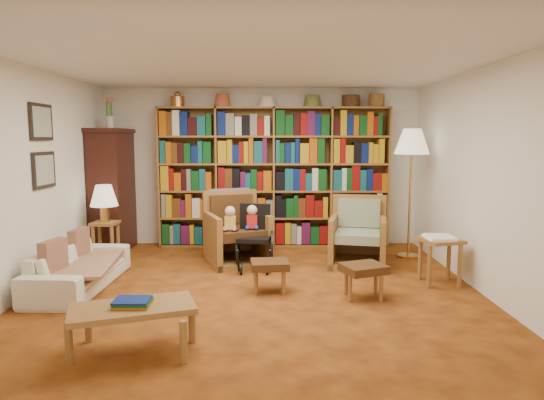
{
  "coord_description": "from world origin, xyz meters",
  "views": [
    {
      "loc": [
        0.16,
        -5.32,
        1.71
      ],
      "look_at": [
        0.17,
        0.6,
        0.96
      ],
      "focal_mm": 32.0,
      "sensor_mm": 36.0,
      "label": 1
    }
  ],
  "objects_px": {
    "footstool_b": "(364,271)",
    "armchair_sage": "(356,238)",
    "side_table_lamp": "(106,234)",
    "floor_lamp": "(412,147)",
    "footstool_a": "(270,267)",
    "coffee_table": "(133,312)",
    "sofa": "(79,267)",
    "side_table_papers": "(440,247)",
    "armchair_leather": "(238,233)",
    "wheelchair": "(255,239)"
  },
  "relations": [
    {
      "from": "armchair_leather",
      "to": "floor_lamp",
      "type": "xyz_separation_m",
      "value": [
        2.46,
        0.24,
        1.19
      ]
    },
    {
      "from": "floor_lamp",
      "to": "coffee_table",
      "type": "distance_m",
      "value": 4.6
    },
    {
      "from": "side_table_papers",
      "to": "armchair_sage",
      "type": "bearing_deg",
      "value": 131.04
    },
    {
      "from": "sofa",
      "to": "coffee_table",
      "type": "bearing_deg",
      "value": -145.39
    },
    {
      "from": "sofa",
      "to": "side_table_papers",
      "type": "distance_m",
      "value": 4.21
    },
    {
      "from": "wheelchair",
      "to": "footstool_b",
      "type": "bearing_deg",
      "value": -45.87
    },
    {
      "from": "footstool_a",
      "to": "armchair_sage",
      "type": "bearing_deg",
      "value": 46.25
    },
    {
      "from": "wheelchair",
      "to": "side_table_papers",
      "type": "relative_size",
      "value": 1.47
    },
    {
      "from": "armchair_leather",
      "to": "floor_lamp",
      "type": "distance_m",
      "value": 2.74
    },
    {
      "from": "side_table_lamp",
      "to": "footstool_b",
      "type": "distance_m",
      "value": 3.66
    },
    {
      "from": "footstool_a",
      "to": "footstool_b",
      "type": "distance_m",
      "value": 1.03
    },
    {
      "from": "sofa",
      "to": "footstool_a",
      "type": "distance_m",
      "value": 2.2
    },
    {
      "from": "floor_lamp",
      "to": "coffee_table",
      "type": "xyz_separation_m",
      "value": [
        -3.1,
        -3.16,
        -1.26
      ]
    },
    {
      "from": "armchair_sage",
      "to": "footstool_b",
      "type": "height_order",
      "value": "armchair_sage"
    },
    {
      "from": "wheelchair",
      "to": "footstool_a",
      "type": "relative_size",
      "value": 1.89
    },
    {
      "from": "floor_lamp",
      "to": "coffee_table",
      "type": "bearing_deg",
      "value": -134.45
    },
    {
      "from": "footstool_b",
      "to": "footstool_a",
      "type": "bearing_deg",
      "value": 167.59
    },
    {
      "from": "armchair_leather",
      "to": "coffee_table",
      "type": "relative_size",
      "value": 0.99
    },
    {
      "from": "sofa",
      "to": "side_table_lamp",
      "type": "bearing_deg",
      "value": 6.42
    },
    {
      "from": "wheelchair",
      "to": "coffee_table",
      "type": "xyz_separation_m",
      "value": [
        -0.89,
        -2.58,
        -0.05
      ]
    },
    {
      "from": "side_table_papers",
      "to": "footstool_a",
      "type": "xyz_separation_m",
      "value": [
        -2.01,
        -0.3,
        -0.16
      ]
    },
    {
      "from": "side_table_lamp",
      "to": "floor_lamp",
      "type": "height_order",
      "value": "floor_lamp"
    },
    {
      "from": "sofa",
      "to": "footstool_a",
      "type": "height_order",
      "value": "sofa"
    },
    {
      "from": "side_table_lamp",
      "to": "footstool_a",
      "type": "height_order",
      "value": "side_table_lamp"
    },
    {
      "from": "floor_lamp",
      "to": "side_table_papers",
      "type": "distance_m",
      "value": 1.74
    },
    {
      "from": "side_table_papers",
      "to": "footstool_a",
      "type": "bearing_deg",
      "value": -171.56
    },
    {
      "from": "wheelchair",
      "to": "coffee_table",
      "type": "distance_m",
      "value": 2.73
    },
    {
      "from": "sofa",
      "to": "coffee_table",
      "type": "relative_size",
      "value": 1.55
    },
    {
      "from": "sofa",
      "to": "armchair_sage",
      "type": "xyz_separation_m",
      "value": [
        3.38,
        1.09,
        0.11
      ]
    },
    {
      "from": "armchair_sage",
      "to": "coffee_table",
      "type": "bearing_deg",
      "value": -129.16
    },
    {
      "from": "floor_lamp",
      "to": "armchair_sage",
      "type": "bearing_deg",
      "value": -156.24
    },
    {
      "from": "coffee_table",
      "to": "armchair_leather",
      "type": "bearing_deg",
      "value": 77.65
    },
    {
      "from": "side_table_lamp",
      "to": "floor_lamp",
      "type": "distance_m",
      "value": 4.47
    },
    {
      "from": "wheelchair",
      "to": "footstool_a",
      "type": "height_order",
      "value": "wheelchair"
    },
    {
      "from": "armchair_leather",
      "to": "coffee_table",
      "type": "distance_m",
      "value": 2.99
    },
    {
      "from": "side_table_papers",
      "to": "footstool_a",
      "type": "relative_size",
      "value": 1.28
    },
    {
      "from": "armchair_sage",
      "to": "footstool_a",
      "type": "bearing_deg",
      "value": -133.75
    },
    {
      "from": "side_table_lamp",
      "to": "wheelchair",
      "type": "xyz_separation_m",
      "value": [
        2.09,
        -0.33,
        -0.01
      ]
    },
    {
      "from": "footstool_a",
      "to": "coffee_table",
      "type": "bearing_deg",
      "value": -125.01
    },
    {
      "from": "floor_lamp",
      "to": "coffee_table",
      "type": "relative_size",
      "value": 1.73
    },
    {
      "from": "footstool_b",
      "to": "floor_lamp",
      "type": "bearing_deg",
      "value": 61.34
    },
    {
      "from": "footstool_b",
      "to": "armchair_sage",
      "type": "bearing_deg",
      "value": 83.12
    },
    {
      "from": "side_table_lamp",
      "to": "armchair_sage",
      "type": "relative_size",
      "value": 0.61
    },
    {
      "from": "armchair_leather",
      "to": "footstool_b",
      "type": "xyz_separation_m",
      "value": [
        1.46,
        -1.58,
        -0.1
      ]
    },
    {
      "from": "wheelchair",
      "to": "floor_lamp",
      "type": "distance_m",
      "value": 2.58
    },
    {
      "from": "armchair_sage",
      "to": "coffee_table",
      "type": "distance_m",
      "value": 3.61
    },
    {
      "from": "side_table_lamp",
      "to": "footstool_a",
      "type": "xyz_separation_m",
      "value": [
        2.29,
        -1.35,
        -0.1
      ]
    },
    {
      "from": "side_table_lamp",
      "to": "footstool_a",
      "type": "relative_size",
      "value": 1.26
    },
    {
      "from": "armchair_sage",
      "to": "footstool_b",
      "type": "relative_size",
      "value": 1.71
    },
    {
      "from": "wheelchair",
      "to": "side_table_papers",
      "type": "xyz_separation_m",
      "value": [
        2.21,
        -0.73,
        0.06
      ]
    }
  ]
}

